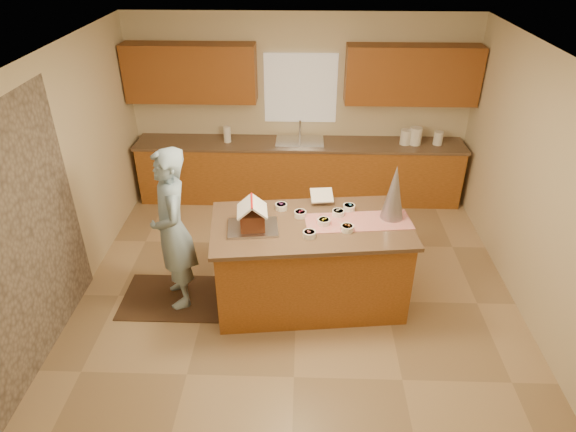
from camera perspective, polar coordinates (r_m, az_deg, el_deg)
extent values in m
plane|color=tan|center=(5.87, 0.93, -9.44)|extent=(5.50, 5.50, 0.00)
plane|color=silver|center=(4.60, 1.22, 17.11)|extent=(5.50, 5.50, 0.00)
plane|color=beige|center=(7.62, 1.40, 12.17)|extent=(5.50, 5.50, 0.00)
plane|color=beige|center=(5.70, -24.99, 2.39)|extent=(5.50, 5.50, 0.00)
plane|color=beige|center=(5.65, 27.30, 1.56)|extent=(5.50, 5.50, 0.00)
plane|color=gray|center=(5.13, -28.05, -2.89)|extent=(0.00, 2.50, 2.50)
cube|color=white|center=(7.50, 1.43, 14.27)|extent=(1.05, 0.03, 1.00)
cube|color=#A35921|center=(7.69, 1.29, 5.02)|extent=(4.80, 0.60, 0.88)
cube|color=brown|center=(7.50, 1.33, 8.18)|extent=(4.85, 0.63, 0.04)
cube|color=brown|center=(7.47, -11.01, 15.64)|extent=(1.85, 0.35, 0.80)
cube|color=brown|center=(7.44, 13.91, 15.28)|extent=(1.85, 0.35, 0.80)
cube|color=silver|center=(7.51, 1.33, 8.11)|extent=(0.70, 0.45, 0.12)
cylinder|color=silver|center=(7.61, 1.37, 9.81)|extent=(0.03, 0.03, 0.28)
cube|color=#A35921|center=(5.57, 2.51, -5.55)|extent=(2.10, 1.22, 0.98)
cube|color=brown|center=(5.28, 2.64, -1.08)|extent=(2.20, 1.32, 0.04)
cube|color=#B80D0E|center=(5.35, 7.97, -0.61)|extent=(1.15, 0.52, 0.01)
cube|color=silver|center=(5.18, -4.01, -1.35)|extent=(0.55, 0.43, 0.03)
cube|color=white|center=(5.60, 3.85, 2.34)|extent=(0.26, 0.22, 0.10)
cone|color=silver|center=(5.34, 11.95, 2.64)|extent=(0.27, 0.27, 0.61)
cube|color=black|center=(6.02, -12.39, -9.02)|extent=(1.25, 0.82, 0.01)
imported|color=#92B4CF|center=(5.47, -12.95, -1.55)|extent=(0.65, 0.79, 1.84)
cylinder|color=white|center=(7.60, 13.19, 8.71)|extent=(0.16, 0.16, 0.21)
cylinder|color=white|center=(7.62, 14.28, 8.79)|extent=(0.18, 0.18, 0.25)
cylinder|color=white|center=(7.71, 16.67, 8.46)|extent=(0.14, 0.14, 0.20)
cylinder|color=white|center=(7.53, -6.92, 9.19)|extent=(0.11, 0.11, 0.23)
cube|color=#562F16|center=(5.13, -4.05, -0.37)|extent=(0.27, 0.29, 0.18)
cube|color=white|center=(5.05, -4.92, 1.05)|extent=(0.20, 0.33, 0.14)
cube|color=white|center=(5.05, -3.31, 1.12)|extent=(0.20, 0.33, 0.14)
cylinder|color=red|center=(5.02, -4.14, 1.71)|extent=(0.06, 0.31, 0.02)
cylinder|color=#E32857|center=(5.38, 1.39, 0.24)|extent=(0.13, 0.13, 0.06)
cylinder|color=silver|center=(5.42, 5.72, 0.34)|extent=(0.13, 0.13, 0.06)
cylinder|color=yellow|center=(5.25, 4.08, -0.67)|extent=(0.13, 0.13, 0.06)
cylinder|color=#348AC3|center=(5.54, 6.93, 0.96)|extent=(0.13, 0.13, 0.06)
cylinder|color=orange|center=(5.17, 6.73, -1.38)|extent=(0.13, 0.13, 0.06)
cylinder|color=#832E8B|center=(5.52, -0.77, 1.08)|extent=(0.13, 0.13, 0.06)
cylinder|color=#E96E73|center=(5.04, 2.43, -2.07)|extent=(0.13, 0.13, 0.06)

